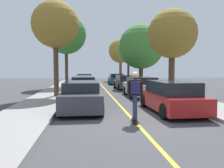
{
  "coord_description": "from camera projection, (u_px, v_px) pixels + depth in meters",
  "views": [
    {
      "loc": [
        -1.79,
        -8.36,
        1.98
      ],
      "look_at": [
        -0.01,
        7.32,
        0.91
      ],
      "focal_mm": 36.08,
      "sensor_mm": 36.0,
      "label": 1
    }
  ],
  "objects": [
    {
      "name": "parked_car_right_nearest",
      "position": [
        171.0,
        97.0,
        10.27
      ],
      "size": [
        1.99,
        4.37,
        1.42
      ],
      "color": "maroon",
      "rests_on": "ground"
    },
    {
      "name": "center_line",
      "position": [
        119.0,
        104.0,
        12.59
      ],
      "size": [
        0.12,
        39.2,
        0.01
      ],
      "primitive_type": "cube",
      "color": "gold",
      "rests_on": "ground"
    },
    {
      "name": "skateboard",
      "position": [
        135.0,
        120.0,
        8.31
      ],
      "size": [
        0.33,
        0.86,
        0.1
      ],
      "color": "black",
      "rests_on": "ground"
    },
    {
      "name": "parked_car_right_far",
      "position": [
        126.0,
        82.0,
        22.0
      ],
      "size": [
        2.04,
        4.06,
        1.38
      ],
      "color": "#38383D",
      "rests_on": "ground"
    },
    {
      "name": "street_tree_right_farthest",
      "position": [
        121.0,
        51.0,
        37.12
      ],
      "size": [
        3.95,
        3.95,
        6.78
      ],
      "color": "brown",
      "rests_on": "sidewalk_right"
    },
    {
      "name": "street_tree_right_nearest",
      "position": [
        172.0,
        34.0,
        14.79
      ],
      "size": [
        3.23,
        3.23,
        5.77
      ],
      "color": "#4C3823",
      "rests_on": "sidewalk_right"
    },
    {
      "name": "street_tree_right_near",
      "position": [
        141.0,
        47.0,
        23.18
      ],
      "size": [
        4.61,
        4.61,
        6.43
      ],
      "color": "#4C3823",
      "rests_on": "sidewalk_right"
    },
    {
      "name": "parked_car_left_nearest",
      "position": [
        81.0,
        96.0,
        10.66
      ],
      "size": [
        1.92,
        4.2,
        1.37
      ],
      "color": "#38383D",
      "rests_on": "ground"
    },
    {
      "name": "parked_car_left_near",
      "position": [
        83.0,
        86.0,
        16.58
      ],
      "size": [
        2.0,
        4.45,
        1.4
      ],
      "color": "#38383D",
      "rests_on": "ground"
    },
    {
      "name": "street_tree_right_far",
      "position": [
        128.0,
        51.0,
        30.19
      ],
      "size": [
        3.31,
        3.31,
        5.94
      ],
      "color": "#3D2D1E",
      "rests_on": "sidewalk_right"
    },
    {
      "name": "parked_car_right_near",
      "position": [
        141.0,
        87.0,
        16.01
      ],
      "size": [
        1.98,
        4.06,
        1.4
      ],
      "color": "white",
      "rests_on": "ground"
    },
    {
      "name": "ground",
      "position": [
        134.0,
        120.0,
        8.63
      ],
      "size": [
        80.0,
        80.0,
        0.0
      ],
      "primitive_type": "plane",
      "color": "#424244"
    },
    {
      "name": "street_tree_left_nearest",
      "position": [
        55.0,
        25.0,
        15.09
      ],
      "size": [
        3.15,
        3.15,
        6.4
      ],
      "color": "#4C3823",
      "rests_on": "sidewalk_left"
    },
    {
      "name": "parked_car_left_far",
      "position": [
        84.0,
        82.0,
        21.98
      ],
      "size": [
        2.02,
        4.44,
        1.31
      ],
      "color": "#196066",
      "rests_on": "ground"
    },
    {
      "name": "sidewalk_left",
      "position": [
        17.0,
        122.0,
        8.14
      ],
      "size": [
        2.42,
        56.0,
        0.14
      ],
      "primitive_type": "cube",
      "color": "gray",
      "rests_on": "ground"
    },
    {
      "name": "parked_car_left_farthest",
      "position": [
        84.0,
        80.0,
        27.36
      ],
      "size": [
        2.0,
        4.37,
        1.37
      ],
      "color": "white",
      "rests_on": "ground"
    },
    {
      "name": "parked_car_right_farthest",
      "position": [
        116.0,
        79.0,
        29.13
      ],
      "size": [
        2.03,
        4.59,
        1.36
      ],
      "color": "#196066",
      "rests_on": "ground"
    },
    {
      "name": "skateboarder",
      "position": [
        135.0,
        93.0,
        8.2
      ],
      "size": [
        0.59,
        0.71,
        1.77
      ],
      "color": "black",
      "rests_on": "skateboard"
    },
    {
      "name": "street_tree_left_near",
      "position": [
        66.0,
        34.0,
        23.1
      ],
      "size": [
        4.11,
        4.11,
        7.46
      ],
      "color": "#4C3823",
      "rests_on": "sidewalk_left"
    }
  ]
}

